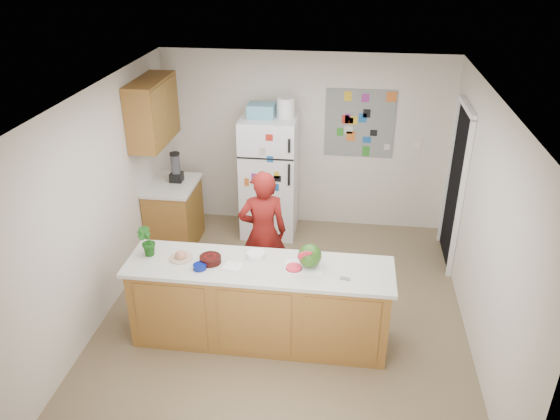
# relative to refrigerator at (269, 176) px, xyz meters

# --- Properties ---
(floor) EXTENTS (4.00, 4.50, 0.02)m
(floor) POSITION_rel_refrigerator_xyz_m (0.45, -1.88, -0.86)
(floor) COLOR brown
(floor) RESTS_ON ground
(wall_back) EXTENTS (4.00, 0.02, 2.50)m
(wall_back) POSITION_rel_refrigerator_xyz_m (0.45, 0.38, 0.40)
(wall_back) COLOR beige
(wall_back) RESTS_ON ground
(wall_left) EXTENTS (0.02, 4.50, 2.50)m
(wall_left) POSITION_rel_refrigerator_xyz_m (-1.56, -1.88, 0.40)
(wall_left) COLOR beige
(wall_left) RESTS_ON ground
(wall_right) EXTENTS (0.02, 4.50, 2.50)m
(wall_right) POSITION_rel_refrigerator_xyz_m (2.46, -1.88, 0.40)
(wall_right) COLOR beige
(wall_right) RESTS_ON ground
(ceiling) EXTENTS (4.00, 4.50, 0.02)m
(ceiling) POSITION_rel_refrigerator_xyz_m (0.45, -1.88, 1.66)
(ceiling) COLOR white
(ceiling) RESTS_ON wall_back
(doorway) EXTENTS (0.03, 0.85, 2.04)m
(doorway) POSITION_rel_refrigerator_xyz_m (2.44, -0.43, 0.17)
(doorway) COLOR black
(doorway) RESTS_ON ground
(peninsula_base) EXTENTS (2.60, 0.62, 0.88)m
(peninsula_base) POSITION_rel_refrigerator_xyz_m (0.25, -2.38, -0.41)
(peninsula_base) COLOR brown
(peninsula_base) RESTS_ON floor
(peninsula_top) EXTENTS (2.68, 0.70, 0.04)m
(peninsula_top) POSITION_rel_refrigerator_xyz_m (0.25, -2.38, 0.05)
(peninsula_top) COLOR silver
(peninsula_top) RESTS_ON peninsula_base
(side_counter_base) EXTENTS (0.60, 0.80, 0.86)m
(side_counter_base) POSITION_rel_refrigerator_xyz_m (-1.24, -0.53, -0.42)
(side_counter_base) COLOR brown
(side_counter_base) RESTS_ON floor
(side_counter_top) EXTENTS (0.64, 0.84, 0.04)m
(side_counter_top) POSITION_rel_refrigerator_xyz_m (-1.24, -0.53, 0.03)
(side_counter_top) COLOR silver
(side_counter_top) RESTS_ON side_counter_base
(upper_cabinets) EXTENTS (0.35, 1.00, 0.80)m
(upper_cabinets) POSITION_rel_refrigerator_xyz_m (-1.37, -0.58, 1.05)
(upper_cabinets) COLOR brown
(upper_cabinets) RESTS_ON wall_left
(refrigerator) EXTENTS (0.75, 0.70, 1.70)m
(refrigerator) POSITION_rel_refrigerator_xyz_m (0.00, 0.00, 0.00)
(refrigerator) COLOR silver
(refrigerator) RESTS_ON floor
(fridge_top_bin) EXTENTS (0.35, 0.28, 0.18)m
(fridge_top_bin) POSITION_rel_refrigerator_xyz_m (-0.10, 0.00, 0.94)
(fridge_top_bin) COLOR #5999B2
(fridge_top_bin) RESTS_ON refrigerator
(photo_collage) EXTENTS (0.95, 0.01, 0.95)m
(photo_collage) POSITION_rel_refrigerator_xyz_m (1.20, 0.36, 0.70)
(photo_collage) COLOR slate
(photo_collage) RESTS_ON wall_back
(person) EXTENTS (0.65, 0.51, 1.55)m
(person) POSITION_rel_refrigerator_xyz_m (0.14, -1.48, -0.07)
(person) COLOR maroon
(person) RESTS_ON floor
(blender_appliance) EXTENTS (0.12, 0.12, 0.38)m
(blender_appliance) POSITION_rel_refrigerator_xyz_m (-1.19, -0.44, 0.24)
(blender_appliance) COLOR black
(blender_appliance) RESTS_ON side_counter_top
(cutting_board) EXTENTS (0.39, 0.31, 0.01)m
(cutting_board) POSITION_rel_refrigerator_xyz_m (0.69, -2.36, 0.08)
(cutting_board) COLOR silver
(cutting_board) RESTS_ON peninsula_top
(watermelon) EXTENTS (0.23, 0.23, 0.23)m
(watermelon) POSITION_rel_refrigerator_xyz_m (0.75, -2.34, 0.20)
(watermelon) COLOR #215712
(watermelon) RESTS_ON cutting_board
(watermelon_slice) EXTENTS (0.15, 0.15, 0.02)m
(watermelon_slice) POSITION_rel_refrigerator_xyz_m (0.60, -2.41, 0.09)
(watermelon_slice) COLOR #CE1544
(watermelon_slice) RESTS_ON cutting_board
(cherry_bowl) EXTENTS (0.22, 0.22, 0.07)m
(cherry_bowl) POSITION_rel_refrigerator_xyz_m (-0.24, -2.39, 0.11)
(cherry_bowl) COLOR black
(cherry_bowl) RESTS_ON peninsula_top
(white_bowl) EXTENTS (0.21, 0.21, 0.06)m
(white_bowl) POSITION_rel_refrigerator_xyz_m (0.19, -2.24, 0.10)
(white_bowl) COLOR white
(white_bowl) RESTS_ON peninsula_top
(cobalt_bowl) EXTENTS (0.16, 0.16, 0.05)m
(cobalt_bowl) POSITION_rel_refrigerator_xyz_m (-0.32, -2.52, 0.10)
(cobalt_bowl) COLOR #071362
(cobalt_bowl) RESTS_ON peninsula_top
(plate) EXTENTS (0.26, 0.26, 0.02)m
(plate) POSITION_rel_refrigerator_xyz_m (-0.55, -2.36, 0.08)
(plate) COLOR #C2BA93
(plate) RESTS_ON peninsula_top
(paper_towel) EXTENTS (0.20, 0.19, 0.02)m
(paper_towel) POSITION_rel_refrigerator_xyz_m (0.00, -2.45, 0.08)
(paper_towel) COLOR white
(paper_towel) RESTS_ON peninsula_top
(keys) EXTENTS (0.10, 0.06, 0.01)m
(keys) POSITION_rel_refrigerator_xyz_m (1.10, -2.51, 0.08)
(keys) COLOR gray
(keys) RESTS_ON peninsula_top
(potted_plant) EXTENTS (0.19, 0.16, 0.31)m
(potted_plant) POSITION_rel_refrigerator_xyz_m (-0.91, -2.33, 0.23)
(potted_plant) COLOR #154410
(potted_plant) RESTS_ON peninsula_top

